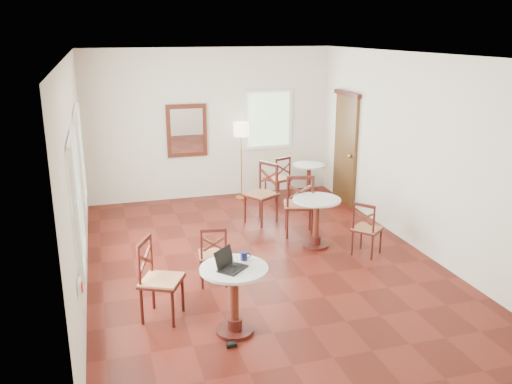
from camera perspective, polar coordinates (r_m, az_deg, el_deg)
The scene contains 17 objects.
ground at distance 8.10m, azimuth 0.61°, elevation -7.38°, with size 7.00×7.00×0.00m, color #54160E.
room_shell at distance 7.77m, azimuth -0.37°, elevation 6.20°, with size 5.02×7.02×3.01m.
cafe_table_near at distance 6.13m, azimuth -2.32°, elevation -10.59°, with size 0.76×0.76×0.81m.
cafe_table_mid at distance 8.53m, azimuth 6.38°, elevation -2.66°, with size 0.75×0.75×0.80m.
cafe_table_back at distance 11.06m, azimuth 5.61°, elevation 1.59°, with size 0.66×0.66×0.70m.
chair_near_a at distance 7.29m, azimuth -4.58°, elevation -6.65°, with size 0.44×0.44×0.85m.
chair_near_b at distance 6.52m, azimuth -10.20°, elevation -9.11°, with size 0.62×0.62×1.00m.
chair_mid_a at distance 8.96m, azimuth 4.61°, elevation -1.34°, with size 0.62×0.62×1.08m.
chair_mid_b at distance 8.35m, azimuth 11.64°, elevation -3.82°, with size 0.55×0.55×0.86m.
chair_back_a at distance 10.82m, azimuth 2.38°, elevation 1.44°, with size 0.54×0.54×0.91m.
chair_back_b at distance 9.55m, azimuth 0.64°, elevation -0.16°, with size 0.68×0.68×1.07m.
floor_lamp at distance 10.75m, azimuth -1.59°, elevation 6.11°, with size 0.30×0.30×1.56m.
laptop at distance 5.95m, azimuth -2.88°, elevation -7.62°, with size 0.40×0.40×0.22m.
mouse at distance 5.97m, azimuth -2.32°, elevation -7.88°, with size 0.09×0.06×0.04m, color black.
navy_mug at distance 6.15m, azimuth -1.26°, elevation -6.79°, with size 0.12×0.08×0.10m.
water_glass at distance 6.04m, azimuth -2.26°, elevation -7.24°, with size 0.06×0.06×0.10m, color white.
power_adapter at distance 6.11m, azimuth -2.62°, elevation -15.85°, with size 0.11×0.07×0.05m, color black.
Camera 1 is at (-2.18, -7.06, 3.32)m, focal length 37.77 mm.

